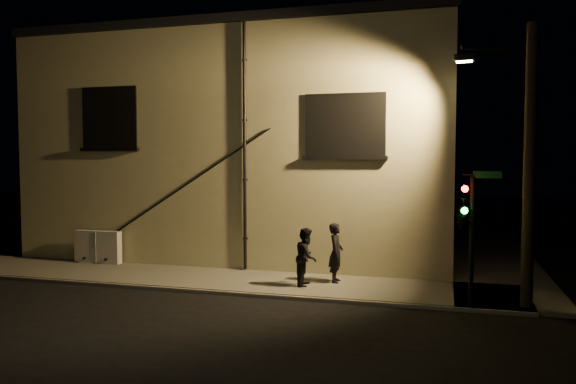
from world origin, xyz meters
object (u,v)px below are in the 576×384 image
(pedestrian_a, at_px, (336,253))
(pedestrian_b, at_px, (306,257))
(utility_cabinet, at_px, (98,247))
(streetlamp_pole, at_px, (526,160))
(traffic_signal, at_px, (464,215))

(pedestrian_a, relative_size, pedestrian_b, 1.05)
(utility_cabinet, xyz_separation_m, pedestrian_b, (8.17, -1.45, 0.28))
(utility_cabinet, xyz_separation_m, streetlamp_pole, (14.09, -2.18, 3.16))
(pedestrian_a, xyz_separation_m, streetlamp_pole, (5.16, -1.42, 2.84))
(streetlamp_pole, bearing_deg, traffic_signal, -167.39)
(pedestrian_a, height_order, streetlamp_pole, streetlamp_pole)
(utility_cabinet, height_order, pedestrian_a, pedestrian_a)
(utility_cabinet, relative_size, traffic_signal, 0.51)
(pedestrian_b, relative_size, streetlamp_pole, 0.24)
(pedestrian_b, distance_m, streetlamp_pole, 6.63)
(utility_cabinet, distance_m, traffic_signal, 12.98)
(utility_cabinet, height_order, pedestrian_b, pedestrian_b)
(utility_cabinet, bearing_deg, pedestrian_b, -10.09)
(utility_cabinet, height_order, traffic_signal, traffic_signal)
(traffic_signal, relative_size, streetlamp_pole, 0.47)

